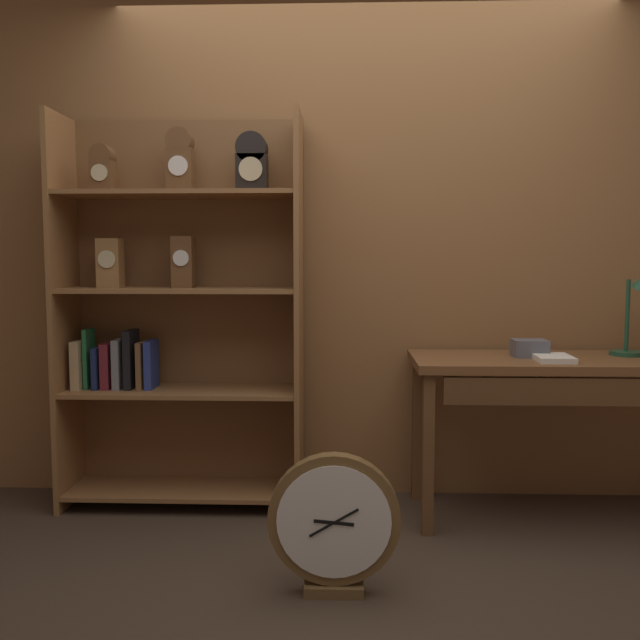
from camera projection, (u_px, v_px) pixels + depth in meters
name	position (u px, v px, depth m)	size (l,w,h in m)	color
ground_plane	(371.00, 612.00, 2.37)	(10.00, 10.00, 0.00)	#3D2D21
back_wood_panel	(363.00, 245.00, 3.51)	(4.80, 0.05, 2.60)	brown
bookshelf	(178.00, 309.00, 3.37)	(1.18, 0.36, 1.92)	brown
workbench	(568.00, 378.00, 3.17)	(1.44, 0.56, 0.77)	brown
desk_lamp	(639.00, 304.00, 3.21)	(0.20, 0.20, 0.43)	#1E472D
toolbox_small	(530.00, 348.00, 3.21)	(0.16, 0.13, 0.08)	#595960
open_repair_manual	(553.00, 358.00, 3.09)	(0.16, 0.22, 0.03)	silver
round_clock_large	(334.00, 523.00, 2.48)	(0.48, 0.11, 0.52)	brown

